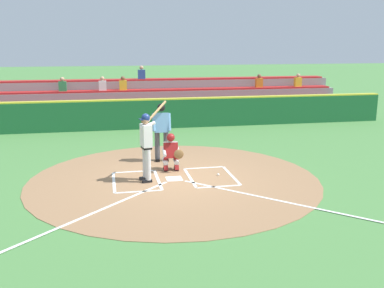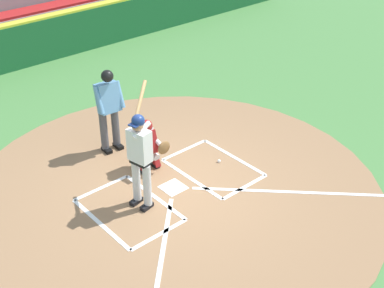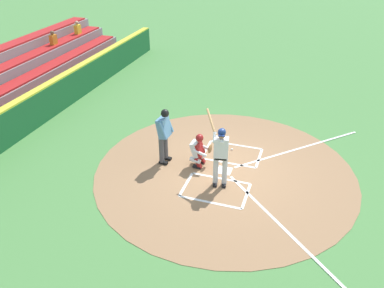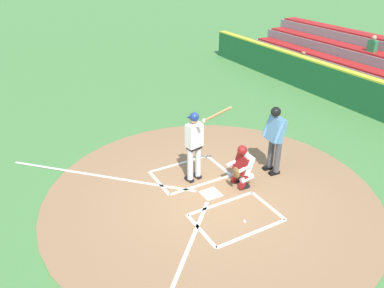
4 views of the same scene
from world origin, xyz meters
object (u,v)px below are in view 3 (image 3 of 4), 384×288
Objects in this scene: plate_umpire at (164,132)px; baseball at (232,149)px; catcher at (199,149)px; batter at (221,153)px.

baseball is (-1.37, 1.88, -1.04)m from plate_umpire.
baseball is at bearing 147.57° from catcher.
plate_umpire reaches higher than catcher.
batter reaches higher than catcher.
catcher is 0.61× the size of plate_umpire.
baseball is at bearing -177.35° from batter.
plate_umpire reaches higher than baseball.
batter is at bearing 47.74° from catcher.
plate_umpire is (0.14, -1.09, 0.49)m from catcher.
catcher is 1.21m from plate_umpire.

